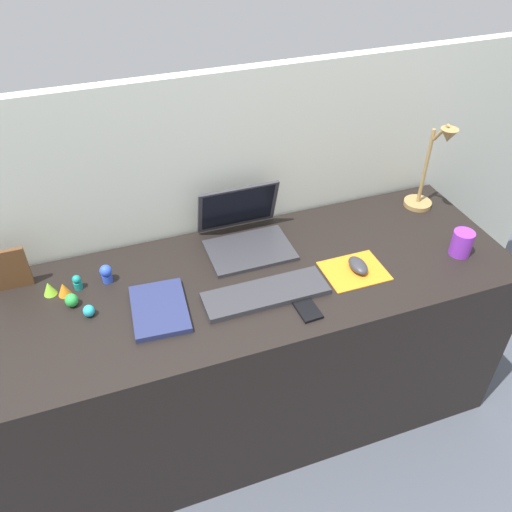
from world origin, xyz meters
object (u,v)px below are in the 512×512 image
at_px(notebook_pad, 159,309).
at_px(toy_figurine_blue, 106,273).
at_px(desk_lamp, 431,171).
at_px(toy_figurine_green, 71,300).
at_px(keyboard, 266,294).
at_px(coffee_mug, 462,243).
at_px(picture_frame, 9,270).
at_px(toy_figurine_teal, 77,282).
at_px(toy_figurine_orange, 64,289).
at_px(cell_phone, 305,307).
at_px(mouse, 358,265).
at_px(toy_figurine_cyan, 89,311).
at_px(laptop, 244,231).
at_px(toy_figurine_lime, 49,288).

bearing_deg(notebook_pad, toy_figurine_blue, 128.21).
bearing_deg(toy_figurine_blue, notebook_pad, -55.98).
height_order(desk_lamp, toy_figurine_green, desk_lamp).
xyz_separation_m(keyboard, coffee_mug, (0.73, -0.02, 0.04)).
height_order(coffee_mug, toy_figurine_green, coffee_mug).
height_order(picture_frame, toy_figurine_teal, picture_frame).
bearing_deg(desk_lamp, coffee_mug, -97.26).
relative_size(coffee_mug, toy_figurine_orange, 1.97).
relative_size(cell_phone, notebook_pad, 0.53).
xyz_separation_m(mouse, toy_figurine_teal, (-0.91, 0.23, 0.01)).
relative_size(keyboard, toy_figurine_blue, 6.17).
bearing_deg(keyboard, toy_figurine_cyan, 169.57).
bearing_deg(toy_figurine_teal, picture_frame, 158.59).
height_order(mouse, picture_frame, picture_frame).
distance_m(toy_figurine_teal, toy_figurine_blue, 0.10).
relative_size(laptop, desk_lamp, 0.79).
distance_m(laptop, toy_figurine_green, 0.64).
distance_m(laptop, toy_figurine_blue, 0.51).
bearing_deg(toy_figurine_blue, toy_figurine_cyan, -117.06).
xyz_separation_m(laptop, toy_figurine_green, (-0.62, -0.13, -0.03)).
xyz_separation_m(keyboard, desk_lamp, (0.77, 0.26, 0.17)).
bearing_deg(toy_figurine_blue, keyboard, -27.37).
bearing_deg(toy_figurine_teal, toy_figurine_blue, 1.93).
distance_m(desk_lamp, toy_figurine_orange, 1.39).
height_order(keyboard, notebook_pad, same).
height_order(toy_figurine_green, toy_figurine_lime, toy_figurine_lime).
relative_size(toy_figurine_lime, toy_figurine_cyan, 1.21).
relative_size(notebook_pad, toy_figurine_green, 5.27).
relative_size(toy_figurine_orange, toy_figurine_green, 1.04).
xyz_separation_m(desk_lamp, toy_figurine_cyan, (-1.32, -0.16, -0.16)).
height_order(mouse, desk_lamp, desk_lamp).
relative_size(notebook_pad, toy_figurine_lime, 4.99).
distance_m(laptop, keyboard, 0.30).
relative_size(picture_frame, toy_figurine_green, 3.29).
bearing_deg(coffee_mug, cell_phone, -173.59).
bearing_deg(laptop, notebook_pad, -145.71).
height_order(toy_figurine_orange, toy_figurine_cyan, toy_figurine_orange).
bearing_deg(toy_figurine_green, laptop, 11.89).
distance_m(toy_figurine_orange, toy_figurine_cyan, 0.14).
xyz_separation_m(laptop, toy_figurine_blue, (-0.50, -0.05, -0.02)).
bearing_deg(toy_figurine_lime, toy_figurine_cyan, -52.46).
relative_size(picture_frame, toy_figurine_teal, 2.82).
bearing_deg(notebook_pad, toy_figurine_teal, 143.70).
height_order(mouse, toy_figurine_cyan, toy_figurine_cyan).
height_order(laptop, toy_figurine_orange, laptop).
xyz_separation_m(cell_phone, notebook_pad, (-0.44, 0.14, 0.01)).
xyz_separation_m(picture_frame, toy_figurine_orange, (0.15, -0.09, -0.05)).
bearing_deg(mouse, toy_figurine_teal, 166.04).
xyz_separation_m(desk_lamp, toy_figurine_blue, (-1.24, -0.02, -0.14)).
relative_size(toy_figurine_teal, toy_figurine_green, 1.17).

